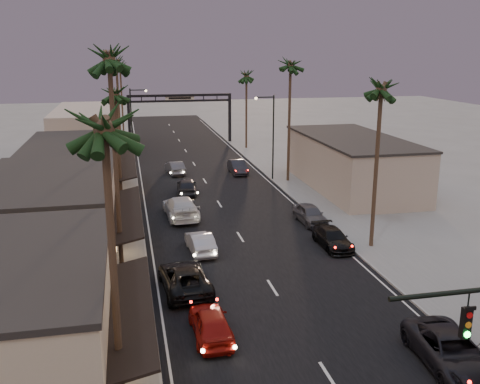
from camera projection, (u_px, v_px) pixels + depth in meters
name	position (u px, v px, depth m)	size (l,w,h in m)	color
ground	(214.00, 196.00, 51.17)	(200.00, 200.00, 0.00)	slate
road	(206.00, 183.00, 55.89)	(14.00, 120.00, 0.02)	black
sidewalk_left	(114.00, 172.00, 60.56)	(5.00, 92.00, 0.12)	slate
sidewalk_right	(275.00, 165.00, 64.41)	(5.00, 92.00, 0.12)	slate
storefront_near	(7.00, 328.00, 21.37)	(8.00, 12.00, 5.50)	#BDB190
storefront_mid	(51.00, 221.00, 34.60)	(8.00, 14.00, 5.50)	#A39383
storefront_far	(73.00, 172.00, 49.78)	(8.00, 16.00, 5.00)	#BDB190
storefront_dist	(87.00, 131.00, 71.38)	(8.00, 20.00, 6.00)	#A39383
building_right	(352.00, 164.00, 53.36)	(8.00, 18.00, 5.00)	#A39383
arch	(180.00, 106.00, 78.08)	(15.20, 0.40, 7.27)	black
streetlight_right	(271.00, 131.00, 55.92)	(2.13, 0.30, 9.00)	black
streetlight_left	(134.00, 119.00, 65.40)	(2.13, 0.30, 9.00)	black
palm_la	(103.00, 116.00, 17.19)	(3.20, 3.20, 13.20)	#38281C
palm_lb	(109.00, 52.00, 28.97)	(3.20, 3.20, 15.20)	#38281C
palm_lc	(115.00, 89.00, 42.95)	(3.20, 3.20, 12.20)	#38281C
palm_ld	(116.00, 60.00, 60.40)	(3.20, 3.20, 14.20)	#38281C
palm_ra	(382.00, 83.00, 34.84)	(3.20, 3.20, 13.20)	#38281C
palm_rb	(291.00, 61.00, 53.49)	(3.20, 3.20, 14.20)	#38281C
palm_rc	(246.00, 73.00, 72.88)	(3.20, 3.20, 12.20)	#38281C
palm_far	(120.00, 64.00, 82.44)	(3.20, 3.20, 13.20)	#38281C
oncoming_red	(211.00, 323.00, 25.76)	(1.77, 4.40, 1.50)	maroon
oncoming_pickup	(185.00, 278.00, 30.82)	(2.56, 5.56, 1.54)	black
oncoming_silver	(200.00, 242.00, 36.70)	(1.49, 4.27, 1.41)	#A6A7AC
oncoming_white	(181.00, 207.00, 44.29)	(2.48, 6.10, 1.77)	#BDBDBD
oncoming_dgrey	(187.00, 186.00, 51.47)	(1.84, 4.57, 1.56)	black
oncoming_grey_far	(175.00, 168.00, 59.83)	(1.54, 4.40, 1.45)	#47474C
curbside_near	(451.00, 351.00, 23.34)	(2.55, 5.54, 1.54)	black
curbside_black	(333.00, 238.00, 37.65)	(1.85, 4.56, 1.32)	black
curbside_grey	(310.00, 214.00, 42.88)	(1.76, 4.37, 1.49)	#424246
curbside_far	(238.00, 167.00, 60.09)	(1.58, 4.52, 1.49)	black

